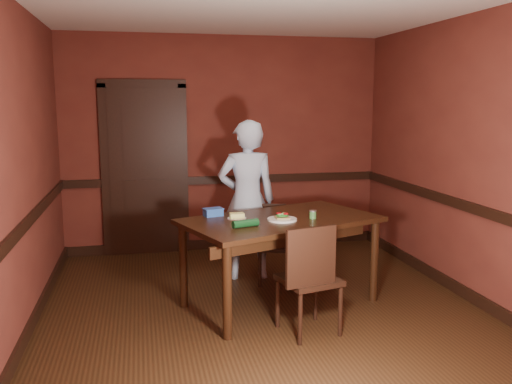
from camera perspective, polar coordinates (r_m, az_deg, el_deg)
name	(u,v)px	position (r m, az deg, el deg)	size (l,w,h in m)	color
floor	(264,312)	(5.03, 0.86, -12.53)	(4.00, 4.50, 0.01)	black
ceiling	(265,2)	(4.73, 0.94, 19.37)	(4.00, 4.50, 0.01)	white
wall_back	(225,144)	(6.90, -3.34, 5.03)	(4.00, 0.02, 2.70)	maroon
wall_front	(373,219)	(2.58, 12.24, -2.82)	(4.00, 0.02, 2.70)	maroon
wall_left	(18,171)	(4.67, -23.76, 2.07)	(0.02, 4.50, 2.70)	maroon
wall_right	(471,159)	(5.50, 21.68, 3.22)	(0.02, 4.50, 2.70)	maroon
dado_back	(225,180)	(6.93, -3.28, 1.31)	(4.00, 0.03, 0.10)	black
dado_left	(24,226)	(4.74, -23.22, -3.31)	(0.03, 4.50, 0.10)	black
dado_right	(466,206)	(5.56, 21.26, -1.40)	(0.03, 4.50, 0.10)	black
baseboard_back	(226,243)	(7.10, -3.22, -5.41)	(4.00, 0.03, 0.12)	black
baseboard_left	(31,325)	(4.99, -22.57, -12.77)	(0.03, 4.50, 0.12)	black
baseboard_right	(461,290)	(5.77, 20.75, -9.62)	(0.03, 4.50, 0.12)	black
door	(145,167)	(6.81, -11.62, 2.61)	(1.05, 0.07, 2.20)	black
dining_table	(280,261)	(5.11, 2.55, -7.28)	(1.76, 0.99, 0.83)	black
chair_far	(276,245)	(5.69, 2.08, -5.57)	(0.38, 0.38, 0.81)	black
chair_near	(309,277)	(4.50, 5.58, -8.95)	(0.44, 0.44, 0.93)	black
person	(247,200)	(5.76, -0.96, -0.87)	(0.62, 0.41, 1.70)	silver
sandwich_plate	(282,218)	(4.91, 2.77, -2.78)	(0.27, 0.27, 0.07)	white
sauce_jar	(313,214)	(5.00, 6.00, -2.36)	(0.07, 0.07, 0.08)	#46813B
cheese_saucer	(237,217)	(4.97, -2.03, -2.60)	(0.17, 0.17, 0.05)	white
food_tub	(213,212)	(5.10, -4.54, -2.11)	(0.20, 0.16, 0.07)	blue
wrapped_veg	(245,223)	(4.64, -1.12, -3.32)	(0.07, 0.07, 0.24)	#0F3917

